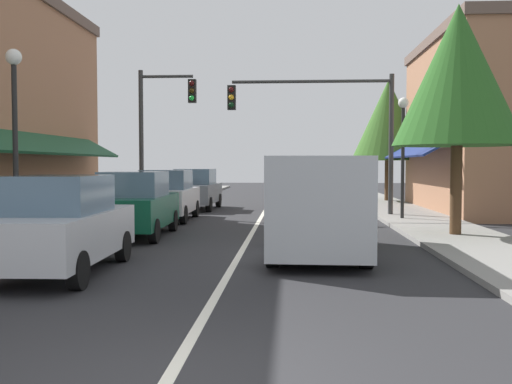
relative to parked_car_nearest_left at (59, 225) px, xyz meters
The scene contains 16 objects.
ground_plane 12.88m from the parked_car_nearest_left, 76.36° to the left, with size 80.00×80.00×0.00m, color #28282B.
sidewalk_left 12.75m from the parked_car_nearest_left, 101.19° to the left, with size 2.60×56.00×0.12m, color gray.
sidewalk_right 15.14m from the parked_car_nearest_left, 55.66° to the left, with size 2.60×56.00×0.12m, color gray.
lane_center_stripe 12.88m from the parked_car_nearest_left, 76.36° to the left, with size 0.14×52.00×0.01m, color silver.
storefront_right_block 19.24m from the parked_car_nearest_left, 49.52° to the left, with size 6.39×10.20×7.23m.
parked_car_nearest_left is the anchor object (origin of this frame).
parked_car_second_left 5.43m from the parked_car_nearest_left, 90.81° to the left, with size 1.87×4.15×1.77m.
parked_car_third_left 10.15m from the parked_car_nearest_left, 91.13° to the left, with size 1.84×4.13×1.77m.
parked_car_far_left 15.16m from the parked_car_nearest_left, 90.02° to the left, with size 1.85×4.13×1.77m.
van_in_lane 5.36m from the parked_car_nearest_left, 27.80° to the left, with size 2.12×5.23×2.12m.
traffic_signal_mast_arm 13.32m from the parked_car_nearest_left, 64.60° to the left, with size 6.14×0.50×5.29m.
traffic_signal_left_corner 12.99m from the parked_car_nearest_left, 94.78° to the left, with size 2.31×0.50×5.65m.
street_lamp_left_near 4.10m from the parked_car_nearest_left, 127.28° to the left, with size 0.36×0.36×4.56m.
street_lamp_right_mid 13.10m from the parked_car_nearest_left, 52.04° to the left, with size 0.36×0.36×4.25m.
tree_right_near 10.71m from the parked_car_nearest_left, 33.21° to the left, with size 3.36×3.36×6.15m.
tree_right_far 22.49m from the parked_car_nearest_left, 65.89° to the left, with size 3.74×3.74×6.30m.
Camera 1 is at (1.12, -4.73, 1.97)m, focal length 41.33 mm.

